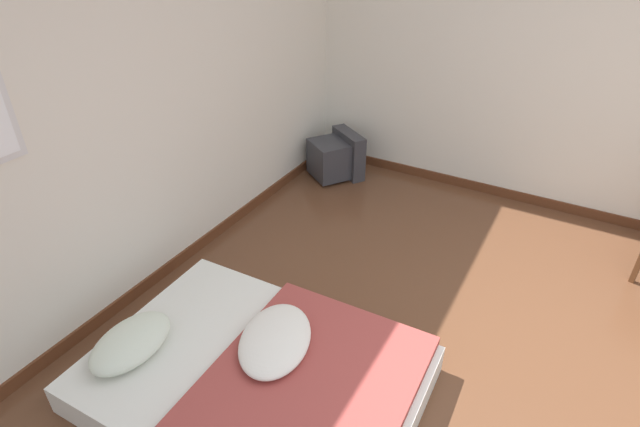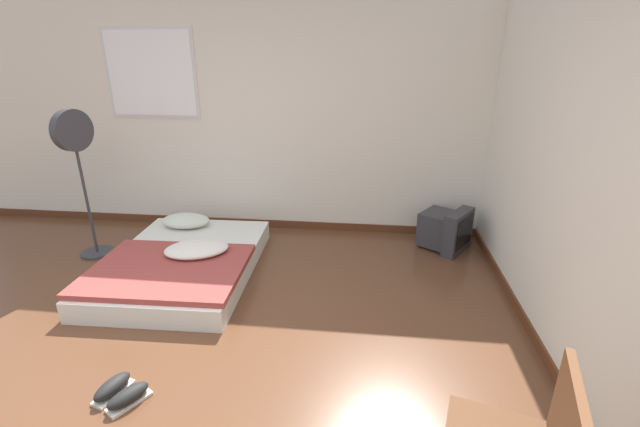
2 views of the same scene
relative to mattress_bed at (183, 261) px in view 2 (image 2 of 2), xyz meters
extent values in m
plane|color=brown|center=(0.49, -1.53, -0.13)|extent=(20.00, 20.00, 0.00)
cube|color=silver|center=(0.49, 1.26, 1.17)|extent=(7.40, 0.06, 2.60)
cube|color=#562D19|center=(0.49, 1.22, -0.08)|extent=(7.40, 0.02, 0.09)
cube|color=silver|center=(-0.69, 1.22, 1.64)|extent=(1.04, 0.01, 0.96)
cube|color=white|center=(-0.69, 1.22, 1.64)|extent=(0.97, 0.01, 0.89)
cube|color=silver|center=(0.00, 0.01, -0.03)|extent=(1.34, 1.83, 0.19)
ellipsoid|color=silver|center=(-0.24, 0.69, 0.13)|extent=(0.53, 0.35, 0.14)
cube|color=#993D38|center=(0.01, -0.32, 0.09)|extent=(1.35, 1.08, 0.05)
ellipsoid|color=silver|center=(0.17, -0.03, 0.15)|extent=(0.68, 0.56, 0.11)
cube|color=#333338|center=(2.50, 0.92, 0.08)|extent=(0.47, 0.49, 0.36)
cube|color=#333338|center=(2.69, 0.79, 0.10)|extent=(0.37, 0.46, 0.45)
cube|color=black|center=(2.75, 0.75, 0.11)|extent=(0.22, 0.32, 0.32)
cube|color=brown|center=(2.51, -2.13, 0.54)|extent=(0.15, 0.43, 0.41)
cube|color=silver|center=(0.19, -1.53, -0.12)|extent=(0.17, 0.28, 0.02)
ellipsoid|color=black|center=(0.19, -1.53, -0.07)|extent=(0.18, 0.28, 0.09)
cube|color=silver|center=(0.33, -1.59, -0.12)|extent=(0.22, 0.27, 0.02)
ellipsoid|color=black|center=(0.33, -1.59, -0.07)|extent=(0.23, 0.28, 0.09)
cylinder|color=#333338|center=(-1.08, 0.31, -0.11)|extent=(0.33, 0.33, 0.02)
cylinder|color=#333338|center=(-1.08, 0.31, 0.45)|extent=(0.03, 0.03, 1.10)
cylinder|color=#333338|center=(-1.08, 0.31, 1.17)|extent=(0.21, 0.41, 0.40)
camera|label=1|loc=(-1.46, -1.25, 2.25)|focal=28.00mm
camera|label=2|loc=(1.71, -3.46, 1.89)|focal=24.00mm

